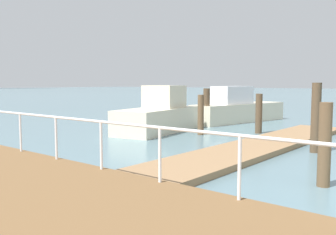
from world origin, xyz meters
TOP-DOWN VIEW (x-y plane):
  - floating_dock at (3.38, 6.09)m, footprint 13.75×2.00m
  - boardwalk_railing at (-3.15, 7.50)m, footprint 0.06×25.39m
  - dock_piling_1 at (5.09, 9.67)m, footprint 0.27×0.27m
  - dock_piling_2 at (4.01, 4.38)m, footprint 0.30×0.30m
  - dock_piling_3 at (7.19, 7.92)m, footprint 0.30×0.30m
  - dock_piling_4 at (0.00, 2.90)m, footprint 0.28×0.28m
  - dock_piling_5 at (7.97, 11.27)m, footprint 0.34×0.34m
  - moored_boat_0 at (4.72, 11.79)m, footprint 5.15×2.76m
  - moored_boat_1 at (10.98, 11.07)m, footprint 6.90×2.76m

SIDE VIEW (x-z plane):
  - floating_dock at x=3.38m, z-range 0.00..0.18m
  - moored_boat_1 at x=10.98m, z-range -0.29..1.81m
  - moored_boat_0 at x=4.72m, z-range -0.30..1.87m
  - dock_piling_1 at x=5.09m, z-range 0.00..1.77m
  - dock_piling_3 at x=7.19m, z-range 0.00..1.80m
  - dock_piling_4 at x=0.00m, z-range 0.00..1.87m
  - dock_piling_5 at x=7.97m, z-range 0.00..2.00m
  - dock_piling_2 at x=4.01m, z-range 0.00..2.30m
  - boardwalk_railing at x=-3.15m, z-range 0.70..1.78m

